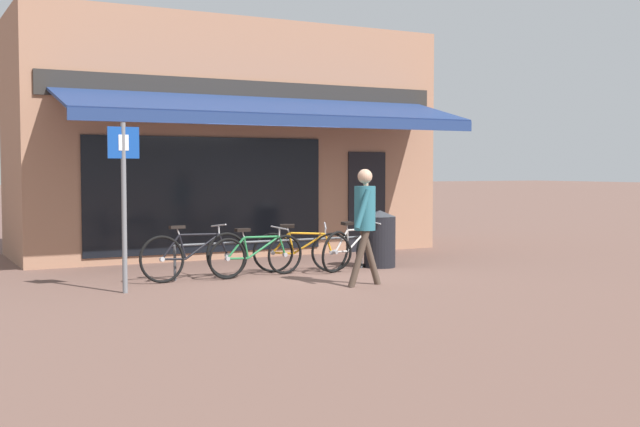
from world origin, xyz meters
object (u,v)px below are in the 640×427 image
bicycle_orange (302,251)px  bicycle_silver (352,248)px  bicycle_black (195,255)px  pedestrian_adult (365,213)px  litter_bin (380,239)px  parking_sign (124,189)px  bicycle_green (257,255)px

bicycle_orange → bicycle_silver: (0.92, -0.11, 0.02)m
bicycle_orange → bicycle_silver: bicycle_silver is taller
bicycle_black → pedestrian_adult: bearing=-45.4°
litter_bin → parking_sign: size_ratio=0.42×
bicycle_orange → pedestrian_adult: pedestrian_adult is taller
pedestrian_adult → bicycle_black: bearing=151.2°
bicycle_orange → bicycle_black: bearing=-153.5°
parking_sign → bicycle_orange: bearing=14.3°
bicycle_orange → bicycle_silver: size_ratio=0.97×
bicycle_orange → parking_sign: size_ratio=0.65×
bicycle_black → parking_sign: (-1.30, -0.78, 1.07)m
bicycle_silver → bicycle_orange: bearing=148.7°
bicycle_black → litter_bin: bearing=-3.7°
bicycle_green → bicycle_black: bearing=168.0°
bicycle_green → pedestrian_adult: bearing=-64.8°
litter_bin → parking_sign: (-4.76, -0.85, 0.96)m
bicycle_orange → bicycle_green: bearing=-146.5°
bicycle_green → parking_sign: 2.65m
pedestrian_adult → litter_bin: size_ratio=1.74×
bicycle_black → bicycle_orange: bearing=-3.9°
bicycle_green → bicycle_silver: (1.80, 0.01, 0.02)m
bicycle_black → bicycle_green: 1.01m
bicycle_silver → litter_bin: size_ratio=1.59×
bicycle_green → parking_sign: bearing=-170.2°
bicycle_black → parking_sign: 1.86m
pedestrian_adult → parking_sign: 3.50m
litter_bin → bicycle_black: bearing=-178.9°
bicycle_green → parking_sign: parking_sign is taller
bicycle_black → bicycle_silver: size_ratio=1.14×
bicycle_green → bicycle_orange: (0.88, 0.12, 0.01)m
bicycle_silver → pedestrian_adult: size_ratio=0.92×
pedestrian_adult → litter_bin: bearing=64.0°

